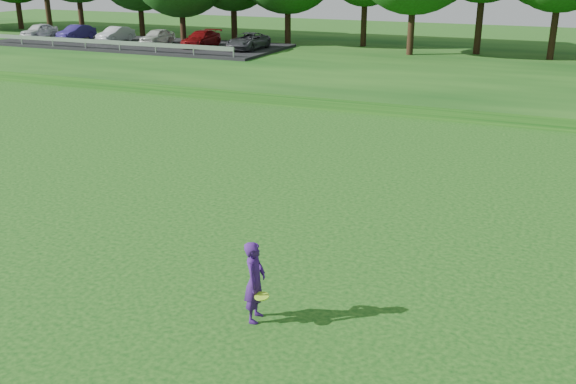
% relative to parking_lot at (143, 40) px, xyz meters
% --- Properties ---
extents(ground, '(140.00, 140.00, 0.00)m').
position_rel_parking_lot_xyz_m(ground, '(23.28, -32.82, -1.06)').
color(ground, '#0B3D0F').
rests_on(ground, ground).
extents(berm, '(130.00, 30.00, 0.60)m').
position_rel_parking_lot_xyz_m(berm, '(23.28, 1.18, -0.76)').
color(berm, '#0B3D0F').
rests_on(berm, ground).
extents(walking_path, '(130.00, 1.60, 0.04)m').
position_rel_parking_lot_xyz_m(walking_path, '(23.28, -12.82, -1.04)').
color(walking_path, gray).
rests_on(walking_path, ground).
extents(parking_lot, '(24.00, 9.00, 1.38)m').
position_rel_parking_lot_xyz_m(parking_lot, '(0.00, 0.00, 0.00)').
color(parking_lot, black).
rests_on(parking_lot, berm).
extents(woman, '(0.63, 0.68, 1.71)m').
position_rel_parking_lot_xyz_m(woman, '(25.99, -32.88, -0.20)').
color(woman, '#3A1666').
rests_on(woman, ground).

